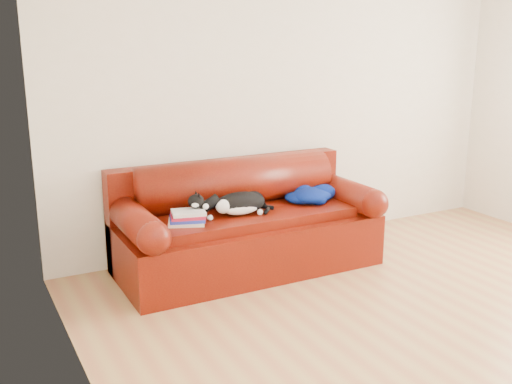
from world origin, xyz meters
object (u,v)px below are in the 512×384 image
(book_stack, at_px, (187,217))
(sofa_base, at_px, (248,241))
(cat, at_px, (240,204))
(blanket, at_px, (311,194))

(book_stack, bearing_deg, sofa_base, 11.70)
(book_stack, distance_m, cat, 0.46)
(sofa_base, xyz_separation_m, book_stack, (-0.56, -0.12, 0.31))
(blanket, bearing_deg, cat, -174.52)
(book_stack, bearing_deg, cat, 4.68)
(sofa_base, height_order, cat, cat)
(sofa_base, bearing_deg, cat, -144.00)
(sofa_base, xyz_separation_m, cat, (-0.11, -0.08, 0.35))
(cat, xyz_separation_m, blanket, (0.71, 0.07, -0.03))
(blanket, bearing_deg, book_stack, -174.83)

